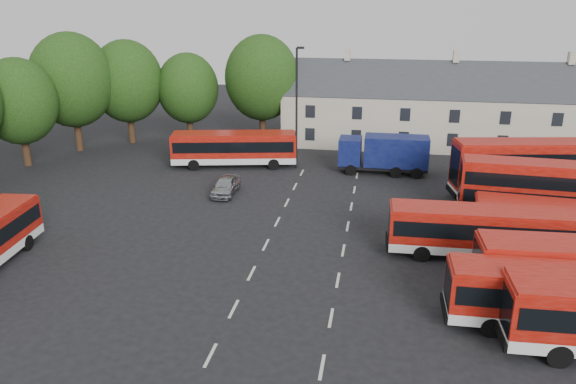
# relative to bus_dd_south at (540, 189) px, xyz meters

# --- Properties ---
(ground) EXTENTS (140.00, 140.00, 0.00)m
(ground) POSITION_rel_bus_dd_south_xyz_m (-18.08, -9.05, -2.50)
(ground) COLOR black
(ground) RESTS_ON ground
(lane_markings) EXTENTS (5.15, 33.80, 0.01)m
(lane_markings) POSITION_rel_bus_dd_south_xyz_m (-15.58, -7.05, -2.50)
(lane_markings) COLOR beige
(lane_markings) RESTS_ON ground
(treeline) EXTENTS (29.92, 32.59, 12.01)m
(treeline) POSITION_rel_bus_dd_south_xyz_m (-38.82, 10.32, 4.18)
(treeline) COLOR black
(treeline) RESTS_ON ground
(terrace_houses) EXTENTS (35.70, 7.13, 10.06)m
(terrace_houses) POSITION_rel_bus_dd_south_xyz_m (-4.08, 20.95, 1.36)
(terrace_houses) COLOR beige
(terrace_houses) RESTS_ON ground
(bus_row_b) EXTENTS (11.18, 2.73, 3.15)m
(bus_row_b) POSITION_rel_bus_dd_south_xyz_m (-1.98, -14.23, -0.61)
(bus_row_b) COLOR silver
(bus_row_b) RESTS_ON ground
(bus_row_d) EXTENTS (11.13, 2.81, 3.13)m
(bus_row_d) POSITION_rel_bus_dd_south_xyz_m (-4.80, -6.57, -0.62)
(bus_row_d) COLOR silver
(bus_row_d) RESTS_ON ground
(bus_row_e) EXTENTS (10.64, 3.43, 2.96)m
(bus_row_e) POSITION_rel_bus_dd_south_xyz_m (0.33, -4.23, -0.73)
(bus_row_e) COLOR silver
(bus_row_e) RESTS_ON ground
(bus_dd_south) EXTENTS (10.88, 3.28, 4.40)m
(bus_dd_south) POSITION_rel_bus_dd_south_xyz_m (0.00, 0.00, 0.00)
(bus_dd_south) COLOR silver
(bus_dd_south) RESTS_ON ground
(bus_dd_north) EXTENTS (11.86, 4.59, 4.75)m
(bus_dd_north) POSITION_rel_bus_dd_south_xyz_m (0.29, 4.81, 0.20)
(bus_dd_north) COLOR silver
(bus_dd_north) RESTS_ON ground
(bus_north) EXTENTS (11.78, 4.85, 3.25)m
(bus_north) POSITION_rel_bus_dd_south_xyz_m (-24.63, 9.88, -0.55)
(bus_north) COLOR silver
(bus_north) RESTS_ON ground
(box_truck) EXTENTS (7.92, 2.51, 3.46)m
(box_truck) POSITION_rel_bus_dd_south_xyz_m (-10.74, 10.05, -0.56)
(box_truck) COLOR black
(box_truck) RESTS_ON ground
(silver_car) EXTENTS (1.74, 4.28, 1.46)m
(silver_car) POSITION_rel_bus_dd_south_xyz_m (-23.29, 2.10, -1.78)
(silver_car) COLOR #9DA0A5
(silver_car) RESTS_ON ground
(lamppost) EXTENTS (0.76, 0.31, 11.05)m
(lamppost) POSITION_rel_bus_dd_south_xyz_m (-18.79, 10.37, 3.39)
(lamppost) COLOR black
(lamppost) RESTS_ON ground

